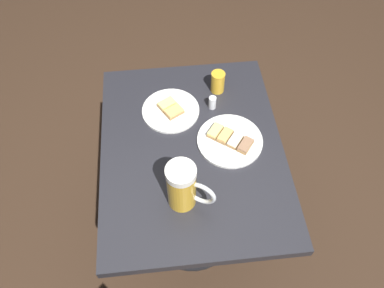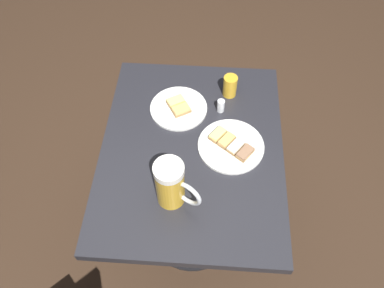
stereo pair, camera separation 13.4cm
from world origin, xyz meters
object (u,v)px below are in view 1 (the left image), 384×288
at_px(plate_near, 230,140).
at_px(beer_mug, 183,187).
at_px(plate_far, 171,110).
at_px(beer_glass_small, 218,82).
at_px(salt_shaker, 212,103).

relative_size(plate_near, beer_mug, 1.28).
height_order(plate_near, plate_far, same).
bearing_deg(plate_near, beer_glass_small, -178.08).
bearing_deg(plate_far, salt_shaker, 91.44).
xyz_separation_m(beer_mug, beer_glass_small, (-0.47, 0.18, -0.05)).
height_order(plate_near, salt_shaker, salt_shaker).
relative_size(plate_far, salt_shaker, 4.14).
distance_m(plate_far, salt_shaker, 0.16).
bearing_deg(salt_shaker, plate_far, -88.56).
xyz_separation_m(plate_near, beer_mug, (0.22, -0.19, 0.08)).
distance_m(plate_far, beer_glass_small, 0.22).
xyz_separation_m(beer_glass_small, salt_shaker, (0.09, -0.03, -0.02)).
bearing_deg(beer_glass_small, plate_far, -64.47).
relative_size(plate_near, salt_shaker, 4.48).
bearing_deg(plate_far, beer_mug, 1.96).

